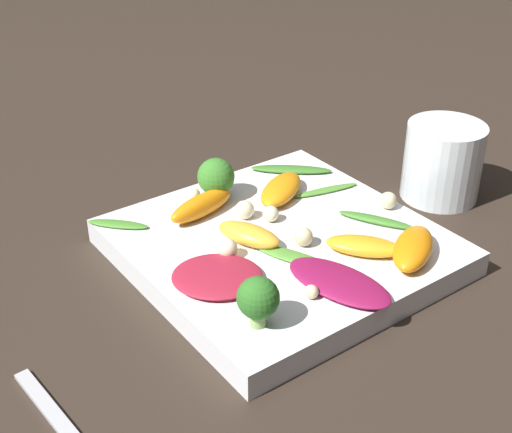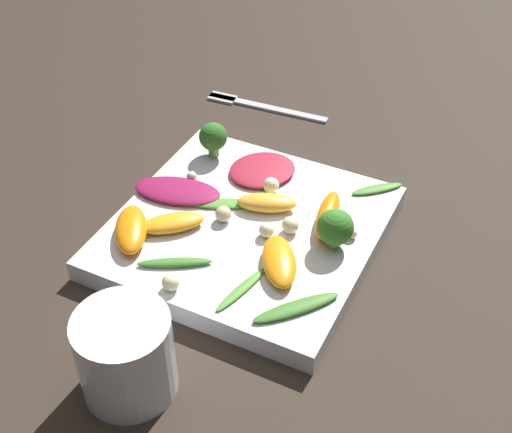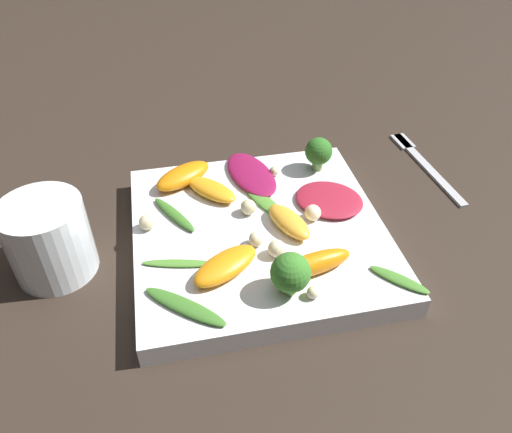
{
  "view_description": "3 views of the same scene",
  "coord_description": "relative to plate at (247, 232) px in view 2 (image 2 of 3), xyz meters",
  "views": [
    {
      "loc": [
        -0.35,
        -0.44,
        0.38
      ],
      "look_at": [
        -0.02,
        0.02,
        0.04
      ],
      "focal_mm": 50.0,
      "sensor_mm": 36.0,
      "label": 1
    },
    {
      "loc": [
        0.51,
        0.26,
        0.53
      ],
      "look_at": [
        0.0,
        0.01,
        0.04
      ],
      "focal_mm": 50.0,
      "sensor_mm": 36.0,
      "label": 2
    },
    {
      "loc": [
        0.09,
        0.4,
        0.38
      ],
      "look_at": [
        0.0,
        0.0,
        0.04
      ],
      "focal_mm": 35.0,
      "sensor_mm": 36.0,
      "label": 3
    }
  ],
  "objects": [
    {
      "name": "orange_segment_0",
      "position": [
        0.07,
        -0.1,
        0.02
      ],
      "size": [
        0.08,
        0.07,
        0.02
      ],
      "color": "orange",
      "rests_on": "plate"
    },
    {
      "name": "macadamia_nut_1",
      "position": [
        -0.01,
        0.05,
        0.02
      ],
      "size": [
        0.02,
        0.02,
        0.02
      ],
      "color": "beige",
      "rests_on": "plate"
    },
    {
      "name": "drinking_glass",
      "position": [
        0.22,
        -0.01,
        0.03
      ],
      "size": [
        0.08,
        0.08,
        0.08
      ],
      "color": "white",
      "rests_on": "ground_plane"
    },
    {
      "name": "arugula_sprig_1",
      "position": [
        -0.12,
        0.11,
        0.01
      ],
      "size": [
        0.05,
        0.05,
        0.0
      ],
      "color": "#47842D",
      "rests_on": "plate"
    },
    {
      "name": "orange_segment_3",
      "position": [
        0.04,
        -0.07,
        0.02
      ],
      "size": [
        0.07,
        0.07,
        0.01
      ],
      "color": "orange",
      "rests_on": "plate"
    },
    {
      "name": "macadamia_nut_4",
      "position": [
        0.12,
        -0.02,
        0.02
      ],
      "size": [
        0.02,
        0.02,
        0.02
      ],
      "color": "beige",
      "rests_on": "plate"
    },
    {
      "name": "fork",
      "position": [
        -0.25,
        -0.12,
        -0.01
      ],
      "size": [
        0.03,
        0.17,
        0.01
      ],
      "color": "#B2B2B7",
      "rests_on": "ground_plane"
    },
    {
      "name": "arugula_sprig_4",
      "position": [
        0.09,
        0.1,
        0.02
      ],
      "size": [
        0.08,
        0.07,
        0.01
      ],
      "color": "#3D7528",
      "rests_on": "plate"
    },
    {
      "name": "orange_segment_1",
      "position": [
        0.05,
        0.06,
        0.02
      ],
      "size": [
        0.08,
        0.07,
        0.02
      ],
      "color": "orange",
      "rests_on": "plate"
    },
    {
      "name": "arugula_sprig_2",
      "position": [
        -0.02,
        -0.04,
        0.01
      ],
      "size": [
        0.05,
        0.08,
        0.01
      ],
      "color": "#518E33",
      "rests_on": "plate"
    },
    {
      "name": "orange_segment_4",
      "position": [
        -0.04,
        0.08,
        0.02
      ],
      "size": [
        0.08,
        0.04,
        0.02
      ],
      "color": "orange",
      "rests_on": "plate"
    },
    {
      "name": "arugula_sprig_3",
      "position": [
        0.09,
        -0.04,
        0.02
      ],
      "size": [
        0.05,
        0.07,
        0.01
      ],
      "color": "#3D7528",
      "rests_on": "plate"
    },
    {
      "name": "macadamia_nut_2",
      "position": [
        0.01,
        -0.02,
        0.02
      ],
      "size": [
        0.02,
        0.02,
        0.02
      ],
      "color": "beige",
      "rests_on": "plate"
    },
    {
      "name": "arugula_sprig_0",
      "position": [
        0.09,
        0.04,
        0.01
      ],
      "size": [
        0.07,
        0.03,
        0.0
      ],
      "color": "#518E33",
      "rests_on": "plate"
    },
    {
      "name": "macadamia_nut_6",
      "position": [
        0.01,
        0.03,
        0.02
      ],
      "size": [
        0.02,
        0.02,
        0.02
      ],
      "color": "beige",
      "rests_on": "plate"
    },
    {
      "name": "plate",
      "position": [
        0.0,
        0.0,
        0.0
      ],
      "size": [
        0.27,
        0.27,
        0.02
      ],
      "color": "white",
      "rests_on": "ground_plane"
    },
    {
      "name": "radicchio_leaf_0",
      "position": [
        -0.01,
        -0.09,
        0.02
      ],
      "size": [
        0.07,
        0.11,
        0.01
      ],
      "color": "maroon",
      "rests_on": "plate"
    },
    {
      "name": "orange_segment_2",
      "position": [
        -0.03,
        0.01,
        0.02
      ],
      "size": [
        0.05,
        0.07,
        0.02
      ],
      "color": "#FCAD33",
      "rests_on": "plate"
    },
    {
      "name": "macadamia_nut_0",
      "position": [
        -0.06,
        -0.0,
        0.02
      ],
      "size": [
        0.02,
        0.02,
        0.02
      ],
      "color": "beige",
      "rests_on": "plate"
    },
    {
      "name": "broccoli_floret_0",
      "position": [
        -0.01,
        0.1,
        0.04
      ],
      "size": [
        0.04,
        0.04,
        0.04
      ],
      "color": "#84AD5B",
      "rests_on": "plate"
    },
    {
      "name": "macadamia_nut_5",
      "position": [
        -0.04,
        -0.09,
        0.02
      ],
      "size": [
        0.01,
        0.01,
        0.01
      ],
      "color": "beige",
      "rests_on": "plate"
    },
    {
      "name": "radicchio_leaf_1",
      "position": [
        -0.09,
        -0.02,
        0.02
      ],
      "size": [
        0.1,
        0.1,
        0.01
      ],
      "color": "maroon",
      "rests_on": "plate"
    },
    {
      "name": "macadamia_nut_3",
      "position": [
        -0.03,
        0.11,
        0.02
      ],
      "size": [
        0.01,
        0.01,
        0.01
      ],
      "color": "beige",
      "rests_on": "plate"
    },
    {
      "name": "ground_plane",
      "position": [
        0.0,
        0.0,
        -0.01
      ],
      "size": [
        2.4,
        2.4,
        0.0
      ],
      "primitive_type": "plane",
      "color": "#2D231C"
    },
    {
      "name": "broccoli_floret_1",
      "position": [
        -0.09,
        -0.09,
        0.04
      ],
      "size": [
        0.03,
        0.03,
        0.04
      ],
      "color": "#84AD5B",
      "rests_on": "plate"
    }
  ]
}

